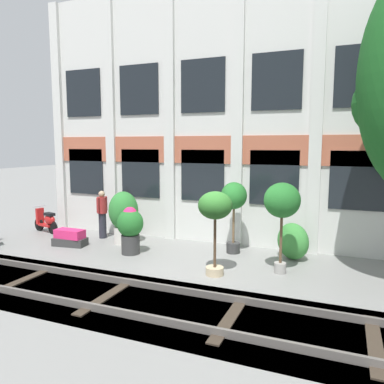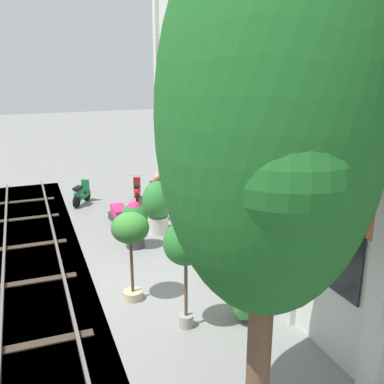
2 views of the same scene
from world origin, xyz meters
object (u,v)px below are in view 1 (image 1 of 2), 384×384
(potted_plant_low_pan, at_px, (282,203))
(potted_plant_glazed_jar, at_px, (124,215))
(resident_by_doorway, at_px, (102,213))
(potted_plant_tall_urn, at_px, (215,211))
(scooter_second_parked, at_px, (47,221))
(potted_plant_square_trough, at_px, (70,238))
(potted_plant_terracotta_small, at_px, (234,201))
(topiary_hedge, at_px, (293,241))
(potted_plant_ribbed_drum, at_px, (130,227))

(potted_plant_low_pan, bearing_deg, potted_plant_glazed_jar, 169.35)
(resident_by_doorway, bearing_deg, potted_plant_glazed_jar, -12.11)
(potted_plant_tall_urn, relative_size, scooter_second_parked, 1.57)
(potted_plant_square_trough, bearing_deg, potted_plant_tall_urn, -8.84)
(potted_plant_tall_urn, bearing_deg, resident_by_doorway, 156.86)
(potted_plant_square_trough, bearing_deg, potted_plant_glazed_jar, 33.27)
(potted_plant_terracotta_small, relative_size, potted_plant_square_trough, 1.92)
(potted_plant_tall_urn, distance_m, topiary_hedge, 2.90)
(resident_by_doorway, bearing_deg, potted_plant_ribbed_drum, -29.63)
(potted_plant_terracotta_small, xyz_separation_m, potted_plant_glazed_jar, (-3.69, -0.29, -0.63))
(potted_plant_tall_urn, xyz_separation_m, potted_plant_glazed_jar, (-3.79, 1.77, -0.68))
(scooter_second_parked, xyz_separation_m, topiary_hedge, (8.92, 0.16, 0.09))
(potted_plant_ribbed_drum, xyz_separation_m, topiary_hedge, (4.59, 1.31, -0.30))
(potted_plant_terracotta_small, bearing_deg, potted_plant_ribbed_drum, -156.07)
(resident_by_doorway, relative_size, topiary_hedge, 1.58)
(potted_plant_terracotta_small, relative_size, potted_plant_tall_urn, 1.02)
(potted_plant_glazed_jar, bearing_deg, topiary_hedge, 3.60)
(potted_plant_terracotta_small, xyz_separation_m, resident_by_doorway, (-4.76, 0.02, -0.69))
(topiary_hedge, bearing_deg, scooter_second_parked, -178.99)
(potted_plant_low_pan, height_order, scooter_second_parked, potted_plant_low_pan)
(resident_by_doorway, bearing_deg, potted_plant_low_pan, -7.50)
(resident_by_doorway, height_order, topiary_hedge, resident_by_doorway)
(potted_plant_ribbed_drum, distance_m, topiary_hedge, 4.78)
(potted_plant_low_pan, height_order, topiary_hedge, potted_plant_low_pan)
(potted_plant_ribbed_drum, distance_m, scooter_second_parked, 4.50)
(topiary_hedge, bearing_deg, potted_plant_ribbed_drum, -164.02)
(potted_plant_ribbed_drum, xyz_separation_m, scooter_second_parked, (-4.33, 1.16, -0.38))
(scooter_second_parked, bearing_deg, resident_by_doorway, -162.25)
(potted_plant_low_pan, relative_size, topiary_hedge, 2.21)
(potted_plant_terracotta_small, distance_m, potted_plant_tall_urn, 2.06)
(potted_plant_terracotta_small, xyz_separation_m, scooter_second_parked, (-7.17, -0.10, -1.15))
(topiary_hedge, bearing_deg, potted_plant_terracotta_small, -178.23)
(potted_plant_tall_urn, bearing_deg, potted_plant_ribbed_drum, 164.87)
(potted_plant_glazed_jar, xyz_separation_m, resident_by_doorway, (-1.07, 0.31, -0.07))
(potted_plant_ribbed_drum, xyz_separation_m, potted_plant_square_trough, (-2.30, 0.02, -0.57))
(potted_plant_square_trough, bearing_deg, potted_plant_terracotta_small, 13.56)
(potted_plant_glazed_jar, xyz_separation_m, scooter_second_parked, (-3.48, 0.18, -0.53))
(potted_plant_glazed_jar, height_order, scooter_second_parked, potted_plant_glazed_jar)
(potted_plant_ribbed_drum, relative_size, potted_plant_tall_urn, 0.67)
(potted_plant_tall_urn, xyz_separation_m, potted_plant_low_pan, (1.51, 0.77, 0.18))
(potted_plant_terracotta_small, bearing_deg, potted_plant_tall_urn, -87.04)
(potted_plant_tall_urn, height_order, topiary_hedge, potted_plant_tall_urn)
(scooter_second_parked, bearing_deg, potted_plant_glazed_jar, -168.32)
(potted_plant_square_trough, xyz_separation_m, potted_plant_low_pan, (6.75, -0.05, 1.57))
(scooter_second_parked, distance_m, topiary_hedge, 8.92)
(potted_plant_square_trough, height_order, potted_plant_tall_urn, potted_plant_tall_urn)
(potted_plant_ribbed_drum, height_order, potted_plant_terracotta_small, potted_plant_terracotta_small)
(potted_plant_glazed_jar, bearing_deg, potted_plant_terracotta_small, 4.46)
(potted_plant_low_pan, height_order, resident_by_doorway, potted_plant_low_pan)
(potted_plant_low_pan, bearing_deg, potted_plant_terracotta_small, 141.47)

